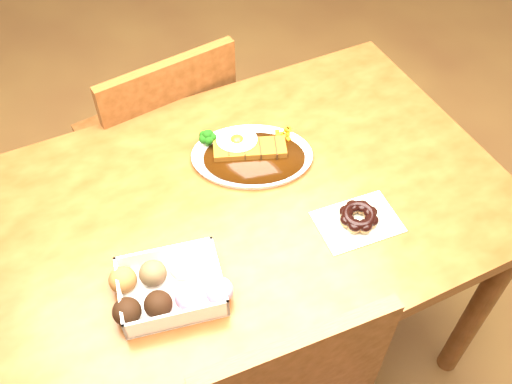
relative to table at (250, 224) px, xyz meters
name	(u,v)px	position (x,y,z in m)	size (l,w,h in m)	color
ground	(251,342)	(0.00, 0.00, -0.65)	(6.00, 6.00, 0.00)	brown
table	(250,224)	(0.00, 0.00, 0.00)	(1.20, 0.80, 0.75)	#4E2A0F
chair_far	(162,143)	(-0.06, 0.54, -0.17)	(0.47, 0.47, 0.87)	#4E2A0F
katsu_curry_plate	(250,153)	(0.06, 0.12, 0.11)	(0.35, 0.31, 0.06)	white
donut_box	(168,287)	(-0.25, -0.16, 0.13)	(0.24, 0.20, 0.06)	white
pon_de_ring	(359,217)	(0.19, -0.17, 0.12)	(0.19, 0.14, 0.04)	silver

